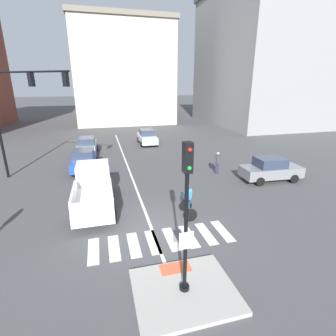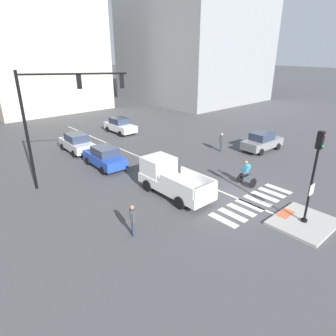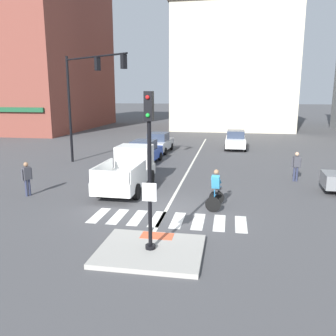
% 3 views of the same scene
% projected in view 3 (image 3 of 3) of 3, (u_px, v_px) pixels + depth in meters
% --- Properties ---
extents(ground_plane, '(300.00, 300.00, 0.00)m').
position_uv_depth(ground_plane, '(172.00, 211.00, 14.80)').
color(ground_plane, '#474749').
extents(traffic_island, '(3.23, 2.71, 0.15)m').
position_uv_depth(traffic_island, '(151.00, 251.00, 10.94)').
color(traffic_island, '#A3A099').
rests_on(traffic_island, ground).
extents(tactile_pad_front, '(1.10, 0.60, 0.01)m').
position_uv_depth(tactile_pad_front, '(157.00, 236.00, 11.89)').
color(tactile_pad_front, '#DB5B38').
rests_on(tactile_pad_front, traffic_island).
extents(signal_pole, '(0.44, 0.38, 4.79)m').
position_uv_depth(signal_pole, '(149.00, 157.00, 10.31)').
color(signal_pole, black).
rests_on(signal_pole, traffic_island).
extents(crosswalk_stripe_a, '(0.44, 1.80, 0.01)m').
position_uv_depth(crosswalk_stripe_a, '(99.00, 215.00, 14.32)').
color(crosswalk_stripe_a, silver).
rests_on(crosswalk_stripe_a, ground).
extents(crosswalk_stripe_b, '(0.44, 1.80, 0.01)m').
position_uv_depth(crosswalk_stripe_b, '(118.00, 216.00, 14.18)').
color(crosswalk_stripe_b, silver).
rests_on(crosswalk_stripe_b, ground).
extents(crosswalk_stripe_c, '(0.44, 1.80, 0.01)m').
position_uv_depth(crosswalk_stripe_c, '(137.00, 218.00, 14.04)').
color(crosswalk_stripe_c, silver).
rests_on(crosswalk_stripe_c, ground).
extents(crosswalk_stripe_d, '(0.44, 1.80, 0.01)m').
position_uv_depth(crosswalk_stripe_d, '(157.00, 219.00, 13.90)').
color(crosswalk_stripe_d, silver).
rests_on(crosswalk_stripe_d, ground).
extents(crosswalk_stripe_e, '(0.44, 1.80, 0.01)m').
position_uv_depth(crosswalk_stripe_e, '(178.00, 220.00, 13.76)').
color(crosswalk_stripe_e, silver).
rests_on(crosswalk_stripe_e, ground).
extents(crosswalk_stripe_f, '(0.44, 1.80, 0.01)m').
position_uv_depth(crosswalk_stripe_f, '(198.00, 221.00, 13.62)').
color(crosswalk_stripe_f, silver).
rests_on(crosswalk_stripe_f, ground).
extents(crosswalk_stripe_g, '(0.44, 1.80, 0.01)m').
position_uv_depth(crosswalk_stripe_g, '(219.00, 223.00, 13.49)').
color(crosswalk_stripe_g, silver).
rests_on(crosswalk_stripe_g, ground).
extents(crosswalk_stripe_h, '(0.44, 1.80, 0.01)m').
position_uv_depth(crosswalk_stripe_h, '(241.00, 224.00, 13.35)').
color(crosswalk_stripe_h, silver).
rests_on(crosswalk_stripe_h, ground).
extents(lane_centre_line, '(0.14, 28.00, 0.01)m').
position_uv_depth(lane_centre_line, '(192.00, 164.00, 24.47)').
color(lane_centre_line, silver).
rests_on(lane_centre_line, ground).
extents(traffic_light_mast, '(5.38, 3.41, 7.36)m').
position_uv_depth(traffic_light_mast, '(84.00, 89.00, 23.20)').
color(traffic_light_mast, black).
rests_on(traffic_light_mast, ground).
extents(building_corner_left, '(14.73, 22.55, 21.38)m').
position_uv_depth(building_corner_left, '(38.00, 49.00, 47.85)').
color(building_corner_left, brown).
rests_on(building_corner_left, ground).
extents(building_far_block, '(16.16, 20.26, 16.39)m').
position_uv_depth(building_far_block, '(233.00, 70.00, 51.59)').
color(building_far_block, beige).
rests_on(building_far_block, ground).
extents(car_silver_westbound_distant, '(1.98, 4.17, 1.64)m').
position_uv_depth(car_silver_westbound_distant, '(159.00, 143.00, 29.40)').
color(car_silver_westbound_distant, silver).
rests_on(car_silver_westbound_distant, ground).
extents(car_white_eastbound_distant, '(1.88, 4.12, 1.64)m').
position_uv_depth(car_white_eastbound_distant, '(235.00, 140.00, 31.08)').
color(car_white_eastbound_distant, white).
rests_on(car_white_eastbound_distant, ground).
extents(car_blue_westbound_far, '(1.99, 4.17, 1.64)m').
position_uv_depth(car_blue_westbound_far, '(144.00, 152.00, 24.71)').
color(car_blue_westbound_far, '#2347B7').
rests_on(car_blue_westbound_far, ground).
extents(pickup_truck_white_westbound_near, '(2.09, 5.11, 2.08)m').
position_uv_depth(pickup_truck_white_westbound_near, '(129.00, 170.00, 18.24)').
color(pickup_truck_white_westbound_near, white).
rests_on(pickup_truck_white_westbound_near, ground).
extents(cyclist, '(0.77, 1.15, 1.68)m').
position_uv_depth(cyclist, '(215.00, 188.00, 15.08)').
color(cyclist, black).
rests_on(cyclist, ground).
extents(pedestrian_at_curb_left, '(0.36, 0.50, 1.67)m').
position_uv_depth(pedestrian_at_curb_left, '(27.00, 176.00, 16.83)').
color(pedestrian_at_curb_left, '#2D334C').
rests_on(pedestrian_at_curb_left, ground).
extents(pedestrian_waiting_far_side, '(0.54, 0.30, 1.67)m').
position_uv_depth(pedestrian_waiting_far_side, '(296.00, 164.00, 19.65)').
color(pedestrian_waiting_far_side, '#2D334C').
rests_on(pedestrian_waiting_far_side, ground).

